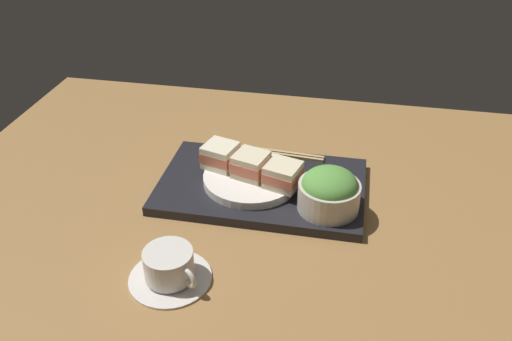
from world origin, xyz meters
TOP-DOWN VIEW (x-y plane):
  - ground_plane at (0.00, 0.00)cm, footprint 140.00×100.00cm
  - serving_tray at (2.10, -3.59)cm, footprint 42.00×26.26cm
  - sandwich_plate at (4.30, -3.24)cm, footprint 19.56×19.56cm
  - sandwich_near at (-2.63, -0.90)cm, footprint 7.89×7.95cm
  - sandwich_middle at (4.30, -3.24)cm, footprint 8.18×8.09cm
  - sandwich_far at (11.23, -5.58)cm, footprint 8.12×7.86cm
  - salad_bowl at (-11.99, 2.62)cm, footprint 11.83×11.83cm
  - chopsticks_pair at (0.90, -15.01)cm, footprint 21.38×3.15cm
  - coffee_cup at (12.28, 24.90)cm, footprint 13.95×13.95cm

SIDE VIEW (x-z plane):
  - ground_plane at x=0.00cm, z-range -3.00..0.00cm
  - serving_tray at x=2.10cm, z-range 0.00..2.00cm
  - chopsticks_pair at x=0.90cm, z-range 2.00..2.70cm
  - coffee_cup at x=12.28cm, z-range -0.35..5.57cm
  - sandwich_plate at x=4.30cm, z-range 2.00..3.75cm
  - salad_bowl at x=-11.99cm, z-range 1.81..10.20cm
  - sandwich_near at x=-2.63cm, z-range 3.75..8.52cm
  - sandwich_middle at x=4.30cm, z-range 3.75..8.63cm
  - sandwich_far at x=11.23cm, z-range 3.75..8.68cm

